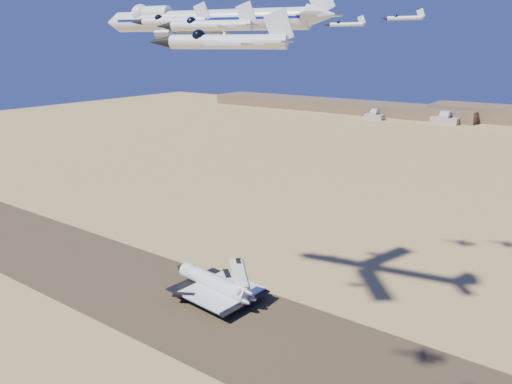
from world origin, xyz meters
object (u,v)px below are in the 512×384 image
Objects in this scene: chase_jet_e at (404,18)px; chase_jet_d at (346,24)px; crew_a at (216,310)px; carrier_747 at (200,20)px; shuttle at (214,284)px; chase_jet_c at (224,41)px; crew_b at (219,308)px; chase_jet_b at (209,25)px; crew_c at (217,307)px; chase_jet_a at (173,21)px.

chase_jet_d is at bearing -159.14° from chase_jet_e.
carrier_747 is at bearing -173.11° from crew_a.
chase_jet_e is (46.21, 46.94, 92.30)m from shuttle.
shuttle is 145.57m from chase_jet_c.
crew_b is (0.03, 1.45, -0.01)m from crew_a.
carrier_747 is 70.09m from chase_jet_e.
shuttle reaches higher than crew_a.
chase_jet_c is at bearing -62.67° from chase_jet_b.
carrier_747 is at bearing 169.08° from crew_b.
carrier_747 is at bearing -51.31° from shuttle.
shuttle is 22.74× the size of crew_c.
crew_c is 0.12× the size of chase_jet_e.
crew_b is at bearing 113.99° from chase_jet_b.
carrier_747 is 45.92× the size of crew_b.
crew_a is 107.36m from chase_jet_d.
chase_jet_b is (52.68, -56.85, -3.94)m from carrier_747.
chase_jet_b is (16.02, -8.95, -1.24)m from chase_jet_a.
carrier_747 is at bearing -132.03° from chase_jet_e.
chase_jet_e is at bearing 85.04° from chase_jet_c.
chase_jet_b reaches higher than shuttle.
carrier_747 is (7.52, -11.48, 90.41)m from shuttle.
chase_jet_a reaches higher than shuttle.
crew_c is (-0.84, 1.80, 0.06)m from crew_a.
crew_c is 117.05m from chase_jet_e.
chase_jet_a reaches higher than chase_jet_b.
crew_c reaches higher than crew_b.
chase_jet_d reaches higher than crew_c.
chase_jet_d is (-14.60, 96.95, 2.66)m from chase_jet_a.
chase_jet_a is (36.39, -51.32, 92.06)m from crew_a.
crew_b is 112.17m from chase_jet_a.
chase_jet_e is at bearing -23.52° from crew_a.
chase_jet_b is 116.26m from chase_jet_e.
chase_jet_b is at bearing -87.34° from chase_jet_d.
chase_jet_d reaches higher than shuttle.
carrier_747 is 45.12× the size of crew_a.
crew_a is (0.27, 3.42, -94.76)m from carrier_747.
shuttle is 114.76m from chase_jet_a.
crew_b is 0.12× the size of chase_jet_c.
chase_jet_b is (52.41, -60.27, 90.82)m from crew_a.
chase_jet_a is 45.74m from chase_jet_c.
chase_jet_b is at bearing -91.60° from chase_jet_e.
shuttle is 2.91× the size of chase_jet_c.
crew_a is 0.12× the size of chase_jet_c.
crew_c is 106.74m from chase_jet_d.
carrier_747 is 53.79m from chase_jet_d.
chase_jet_e is (38.42, 54.99, 96.65)m from crew_a.
crew_b is 0.11× the size of chase_jet_d.
chase_jet_b is (60.21, -68.33, 86.47)m from shuttle.
chase_jet_e reaches higher than crew_b.
shuttle is at bearing -143.07° from chase_jet_e.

